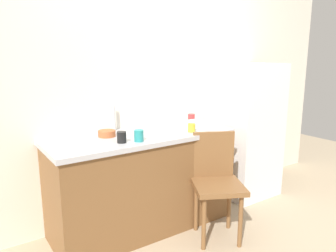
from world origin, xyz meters
The scene contains 13 objects.
ground_plane centered at (0.00, 0.00, 0.00)m, with size 8.00×8.00×0.00m, color tan.
back_wall centered at (0.00, 1.00, 1.34)m, with size 4.80×0.10×2.68m, color silver.
cabinet_base centered at (-0.37, 0.65, 0.41)m, with size 1.58×0.60×0.82m, color brown.
countertop centered at (-0.37, 0.65, 0.84)m, with size 1.62×0.64×0.04m, color #B7B7BC.
faucet centered at (-0.50, 0.90, 0.98)m, with size 0.02×0.02×0.22m, color #B7B7BC.
refrigerator centered at (0.97, 0.67, 0.72)m, with size 0.60×0.56×1.45m, color white.
chair centered at (0.09, 0.18, 0.50)m, with size 0.54×0.54×0.89m.
dish_tray centered at (0.19, 0.63, 0.89)m, with size 0.28×0.20×0.05m, color white.
terracotta_bowl centered at (-0.64, 0.74, 0.89)m, with size 0.14×0.14×0.05m, color #B25B33.
cup_yellow centered at (0.04, 0.47, 0.90)m, with size 0.07×0.07×0.08m, color yellow.
cup_teal centered at (-0.50, 0.45, 0.91)m, with size 0.08×0.08×0.09m, color teal.
cup_red centered at (0.32, 0.82, 0.91)m, with size 0.07×0.07×0.08m, color red.
cup_black centered at (-0.63, 0.49, 0.91)m, with size 0.07×0.07×0.09m, color black.
Camera 1 is at (-1.71, -1.75, 1.53)m, focal length 35.02 mm.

